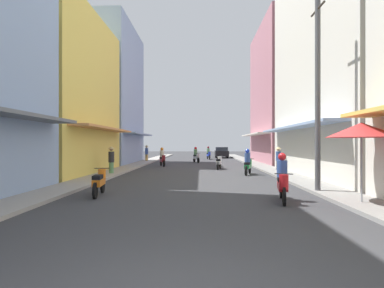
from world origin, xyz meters
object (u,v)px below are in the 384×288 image
Objects in this scene: motorbike_silver at (196,156)px; vendor_umbrella at (362,130)px; motorbike_red at (282,180)px; motorbike_maroon at (162,158)px; utility_pole at (318,91)px; motorbike_green at (248,163)px; pedestrian_midway at (111,159)px; motorbike_orange at (99,182)px; motorbike_white at (219,162)px; parked_car at (221,152)px; pedestrian_far at (278,158)px; motorbike_blue at (209,154)px; pedestrian_crossing at (147,152)px.

motorbike_silver is 20.92m from vendor_umbrella.
motorbike_red and motorbike_maroon have the same top height.
motorbike_maroon is 15.59m from utility_pole.
motorbike_green is 1.00× the size of pedestrian_midway.
motorbike_silver is (3.19, 18.66, 0.20)m from motorbike_orange.
utility_pole is at bearing -73.76° from motorbike_white.
motorbike_maroon is at bearing -111.58° from parked_car.
motorbike_maroon is at bearing 152.14° from pedestrian_far.
motorbike_blue is at bearing 91.82° from motorbike_white.
parked_car is (1.42, 17.84, 0.24)m from motorbike_white.
pedestrian_far is (8.48, -4.48, 0.24)m from motorbike_maroon.
parked_car is at bearing 69.81° from pedestrian_midway.
motorbike_blue is 16.05m from pedestrian_far.
pedestrian_crossing reaches higher than pedestrian_midway.
motorbike_silver is 10.86m from pedestrian_far.
parked_car is 2.35× the size of pedestrian_crossing.
vendor_umbrella reaches higher than motorbike_white.
vendor_umbrella is (8.53, -1.51, 1.79)m from motorbike_orange.
motorbike_red is 11.22m from pedestrian_midway.
motorbike_green is 0.23× the size of utility_pole.
utility_pole is (8.09, 0.70, 3.36)m from motorbike_orange.
motorbike_silver reaches higher than parked_car.
parked_car is 0.55× the size of utility_pole.
motorbike_blue is 1.07× the size of pedestrian_far.
motorbike_silver is (2.75, 4.74, 0.00)m from motorbike_maroon.
pedestrian_far reaches higher than motorbike_white.
motorbike_orange is (-6.33, 0.90, -0.20)m from motorbike_red.
motorbike_maroon is at bearing 133.15° from motorbike_green.
pedestrian_far is at bearing -74.34° from motorbike_blue.
motorbike_white is at bearing 65.97° from motorbike_orange.
motorbike_maroon is 0.96× the size of motorbike_orange.
parked_car is 19.82m from pedestrian_far.
motorbike_maroon and motorbike_silver have the same top height.
vendor_umbrella reaches higher than pedestrian_far.
motorbike_orange is at bearing 171.89° from motorbike_red.
motorbike_silver is 6.38m from motorbike_blue.
motorbike_silver is at bearing 59.85° from motorbike_maroon.
utility_pole is (9.81, -6.22, 2.89)m from pedestrian_midway.
motorbike_silver is 0.42× the size of parked_car.
motorbike_orange is at bearing 169.97° from vendor_umbrella.
pedestrian_far is (2.59, 10.34, 0.24)m from motorbike_red.
motorbike_blue is (-1.74, 25.78, 0.00)m from motorbike_red.
motorbike_red is 2.78m from vendor_umbrella.
vendor_umbrella is at bearing -15.43° from motorbike_red.
motorbike_silver is 0.69× the size of vendor_umbrella.
motorbike_orange is 1.04× the size of motorbike_silver.
motorbike_orange is 12.33m from motorbike_white.
motorbike_green is 3.13m from pedestrian_far.
motorbike_silver is at bearing -107.28° from parked_car.
motorbike_blue is at bearing 79.55° from motorbike_orange.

